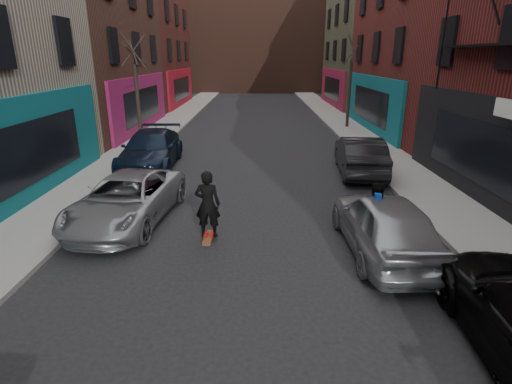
{
  "coord_description": "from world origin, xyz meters",
  "views": [
    {
      "loc": [
        0.07,
        -3.31,
        4.68
      ],
      "look_at": [
        0.04,
        5.72,
        1.6
      ],
      "focal_mm": 28.0,
      "sensor_mm": 36.0,
      "label": 1
    }
  ],
  "objects_px": {
    "parked_right_end": "(360,155)",
    "skateboarder": "(208,204)",
    "skateboard": "(209,238)",
    "pedestrian": "(374,215)",
    "tree_left_far": "(136,83)",
    "parked_left_end": "(151,150)",
    "tree_right_far": "(351,75)",
    "parked_right_far": "(384,224)",
    "parked_left_far": "(127,199)"
  },
  "relations": [
    {
      "from": "parked_left_far",
      "to": "pedestrian",
      "type": "height_order",
      "value": "pedestrian"
    },
    {
      "from": "parked_right_end",
      "to": "skateboarder",
      "type": "bearing_deg",
      "value": 54.4
    },
    {
      "from": "parked_right_far",
      "to": "skateboarder",
      "type": "relative_size",
      "value": 2.5
    },
    {
      "from": "tree_right_far",
      "to": "skateboard",
      "type": "xyz_separation_m",
      "value": [
        -7.43,
        -17.55,
        -3.48
      ]
    },
    {
      "from": "parked_left_far",
      "to": "pedestrian",
      "type": "xyz_separation_m",
      "value": [
        6.76,
        -1.7,
        0.19
      ]
    },
    {
      "from": "parked_right_end",
      "to": "skateboarder",
      "type": "height_order",
      "value": "skateboarder"
    },
    {
      "from": "tree_left_far",
      "to": "parked_right_end",
      "type": "height_order",
      "value": "tree_left_far"
    },
    {
      "from": "tree_left_far",
      "to": "skateboarder",
      "type": "relative_size",
      "value": 3.57
    },
    {
      "from": "tree_right_far",
      "to": "parked_left_far",
      "type": "distance_m",
      "value": 19.32
    },
    {
      "from": "tree_right_far",
      "to": "parked_right_far",
      "type": "xyz_separation_m",
      "value": [
        -3.0,
        -18.27,
        -2.75
      ]
    },
    {
      "from": "tree_left_far",
      "to": "tree_right_far",
      "type": "distance_m",
      "value": 13.78
    },
    {
      "from": "pedestrian",
      "to": "parked_right_end",
      "type": "bearing_deg",
      "value": -96.78
    },
    {
      "from": "parked_left_far",
      "to": "skateboarder",
      "type": "xyz_separation_m",
      "value": [
        2.54,
        -1.24,
        0.31
      ]
    },
    {
      "from": "parked_right_far",
      "to": "skateboarder",
      "type": "height_order",
      "value": "skateboarder"
    },
    {
      "from": "tree_right_far",
      "to": "parked_left_far",
      "type": "relative_size",
      "value": 1.35
    },
    {
      "from": "skateboarder",
      "to": "parked_left_end",
      "type": "bearing_deg",
      "value": -61.93
    },
    {
      "from": "parked_left_end",
      "to": "parked_right_end",
      "type": "xyz_separation_m",
      "value": [
        8.93,
        -0.94,
        -0.01
      ]
    },
    {
      "from": "tree_right_far",
      "to": "pedestrian",
      "type": "bearing_deg",
      "value": -100.08
    },
    {
      "from": "tree_left_far",
      "to": "parked_left_end",
      "type": "distance_m",
      "value": 5.17
    },
    {
      "from": "skateboard",
      "to": "skateboarder",
      "type": "bearing_deg",
      "value": 0.0
    },
    {
      "from": "skateboarder",
      "to": "parked_right_end",
      "type": "bearing_deg",
      "value": -127.4
    },
    {
      "from": "tree_left_far",
      "to": "parked_right_end",
      "type": "relative_size",
      "value": 1.37
    },
    {
      "from": "parked_left_far",
      "to": "parked_right_end",
      "type": "bearing_deg",
      "value": 39.03
    },
    {
      "from": "skateboard",
      "to": "pedestrian",
      "type": "relative_size",
      "value": 0.46
    },
    {
      "from": "tree_left_far",
      "to": "skateboarder",
      "type": "height_order",
      "value": "tree_left_far"
    },
    {
      "from": "parked_left_end",
      "to": "pedestrian",
      "type": "relative_size",
      "value": 3.1
    },
    {
      "from": "tree_left_far",
      "to": "parked_right_far",
      "type": "bearing_deg",
      "value": -52.53
    },
    {
      "from": "parked_left_end",
      "to": "skateboarder",
      "type": "distance_m",
      "value": 8.1
    },
    {
      "from": "parked_right_end",
      "to": "pedestrian",
      "type": "bearing_deg",
      "value": 84.3
    },
    {
      "from": "tree_left_far",
      "to": "pedestrian",
      "type": "height_order",
      "value": "tree_left_far"
    },
    {
      "from": "skateboarder",
      "to": "pedestrian",
      "type": "relative_size",
      "value": 1.04
    },
    {
      "from": "parked_left_far",
      "to": "tree_right_far",
      "type": "bearing_deg",
      "value": 64.97
    },
    {
      "from": "parked_right_end",
      "to": "tree_right_far",
      "type": "bearing_deg",
      "value": -94.27
    },
    {
      "from": "parked_right_end",
      "to": "skateboard",
      "type": "distance_m",
      "value": 8.53
    },
    {
      "from": "pedestrian",
      "to": "tree_right_far",
      "type": "bearing_deg",
      "value": -95.9
    },
    {
      "from": "tree_left_far",
      "to": "skateboarder",
      "type": "bearing_deg",
      "value": -66.7
    },
    {
      "from": "parked_left_far",
      "to": "parked_right_far",
      "type": "relative_size",
      "value": 1.1
    },
    {
      "from": "skateboarder",
      "to": "tree_left_far",
      "type": "bearing_deg",
      "value": -63.24
    },
    {
      "from": "tree_right_far",
      "to": "parked_right_end",
      "type": "xyz_separation_m",
      "value": [
        -1.87,
        -11.12,
        -2.75
      ]
    },
    {
      "from": "skateboard",
      "to": "pedestrian",
      "type": "height_order",
      "value": "pedestrian"
    },
    {
      "from": "parked_left_end",
      "to": "parked_right_far",
      "type": "bearing_deg",
      "value": -47.94
    },
    {
      "from": "parked_left_end",
      "to": "skateboard",
      "type": "relative_size",
      "value": 6.8
    },
    {
      "from": "parked_right_end",
      "to": "skateboarder",
      "type": "relative_size",
      "value": 2.6
    },
    {
      "from": "parked_left_far",
      "to": "skateboard",
      "type": "distance_m",
      "value": 2.9
    },
    {
      "from": "parked_left_far",
      "to": "skateboard",
      "type": "bearing_deg",
      "value": -19.74
    },
    {
      "from": "parked_left_far",
      "to": "parked_left_end",
      "type": "relative_size",
      "value": 0.92
    },
    {
      "from": "tree_right_far",
      "to": "parked_right_end",
      "type": "relative_size",
      "value": 1.44
    },
    {
      "from": "skateboard",
      "to": "parked_right_end",
      "type": "bearing_deg",
      "value": 52.6
    },
    {
      "from": "parked_right_end",
      "to": "pedestrian",
      "type": "height_order",
      "value": "pedestrian"
    },
    {
      "from": "tree_right_far",
      "to": "skateboard",
      "type": "relative_size",
      "value": 8.5
    }
  ]
}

